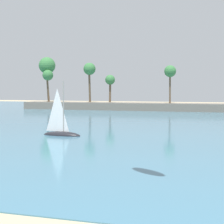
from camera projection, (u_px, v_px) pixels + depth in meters
name	position (u px, v px, depth m)	size (l,w,h in m)	color
sea	(186.00, 116.00, 66.65)	(220.00, 109.22, 0.06)	teal
palm_headland	(181.00, 99.00, 81.18)	(80.61, 6.17, 12.93)	slate
sailboat_near_shore	(61.00, 130.00, 39.63)	(4.56, 1.70, 6.48)	black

